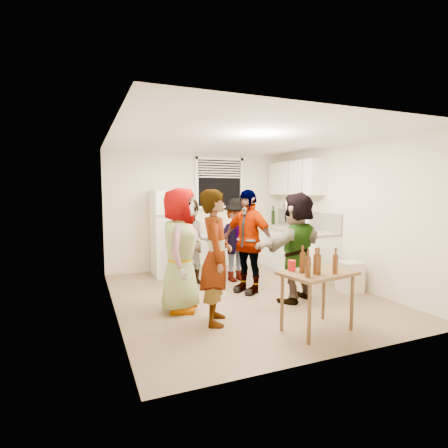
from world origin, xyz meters
name	(u,v)px	position (x,y,z in m)	size (l,w,h in m)	color
room	(244,295)	(0.00, 0.00, 0.00)	(4.00, 4.50, 2.50)	beige
window	(220,183)	(0.45, 2.21, 1.85)	(1.12, 0.10, 1.06)	white
refrigerator	(170,232)	(-0.75, 1.88, 0.85)	(0.70, 0.70, 1.70)	white
counter_lower	(294,251)	(1.70, 1.15, 0.43)	(0.60, 2.20, 0.86)	white
countertop	(294,230)	(1.70, 1.15, 0.88)	(0.64, 2.22, 0.04)	beige
backsplash	(306,220)	(1.99, 1.15, 1.08)	(0.03, 2.20, 0.36)	#AFABA2
upper_cabinets	(295,178)	(1.83, 1.35, 1.95)	(0.34, 1.60, 0.70)	white
kettle	(296,229)	(1.65, 1.01, 0.90)	(0.22, 0.19, 0.19)	silver
paper_towel	(306,231)	(1.68, 0.71, 0.90)	(0.13, 0.13, 0.28)	white
wine_bottle	(273,224)	(1.75, 2.10, 0.90)	(0.08, 0.08, 0.32)	black
beer_bottle_counter	(300,231)	(1.60, 0.79, 0.90)	(0.06, 0.06, 0.23)	#47230C
blue_cup	(305,233)	(1.44, 0.42, 0.90)	(0.09, 0.09, 0.13)	#1831B0
picture_frame	(291,223)	(1.92, 1.60, 0.97)	(0.02, 0.18, 0.15)	#F0C355
trash_bin	(350,277)	(1.75, -0.46, 0.25)	(0.34, 0.34, 0.50)	silver
serving_table	(316,330)	(0.20, -1.61, 0.00)	(0.86, 0.57, 0.73)	brown
beer_bottle_table	(302,273)	(-0.01, -1.58, 0.73)	(0.06, 0.06, 0.24)	#47230C
red_cup	(292,270)	(-0.06, -1.43, 0.73)	(0.09, 0.09, 0.13)	red
guest_grey	(181,310)	(-1.13, -0.27, 0.00)	(0.85, 1.73, 0.55)	gray
guest_stripe	(216,322)	(-0.84, -0.90, 0.00)	(0.62, 1.71, 0.41)	#141933
guest_back_left	(193,285)	(-0.58, 0.92, 0.00)	(0.75, 1.54, 0.58)	brown
guest_back_right	(237,281)	(0.27, 0.90, 0.00)	(1.00, 1.55, 0.58)	#424247
guest_black	(247,292)	(0.13, 0.16, 0.00)	(1.00, 1.71, 0.42)	black
guest_orange	(296,300)	(0.64, -0.51, 0.00)	(1.55, 1.67, 0.49)	#D47D42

